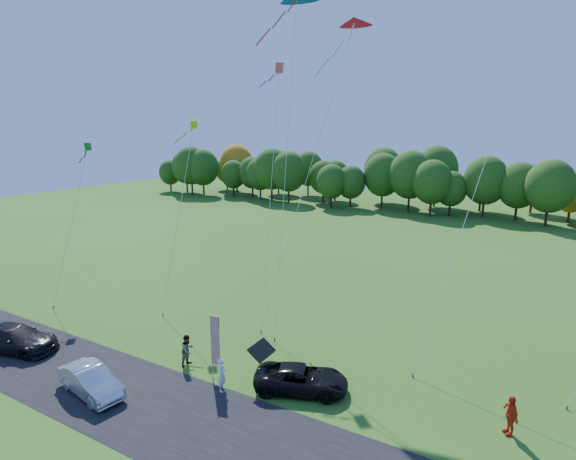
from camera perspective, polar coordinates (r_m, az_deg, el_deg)
The scene contains 16 objects.
ground at distance 25.64m, azimuth -7.00°, elevation -18.10°, with size 160.00×160.00×0.00m, color #2B5B18.
asphalt_strip at distance 23.09m, azimuth -13.39°, elevation -22.18°, with size 90.00×6.00×0.01m, color black.
tree_line at distance 74.91m, azimuth 18.91°, elevation 1.86°, with size 116.00×12.00×10.00m, color #1E4711, non-canonical shape.
black_suv at distance 24.09m, azimuth 1.69°, elevation -18.36°, with size 2.20×4.76×1.32m, color black.
silver_sedan at distance 25.82m, azimuth -23.75°, elevation -17.13°, with size 1.48×4.25×1.40m, color silver.
dark_truck_a at distance 32.38m, azimuth -31.38°, elevation -11.65°, with size 2.15×5.29×1.53m, color black.
person_tailgate_a at distance 24.20m, azimuth -8.37°, elevation -17.72°, with size 0.65×0.42×1.77m, color white.
person_tailgate_b at distance 26.84m, azimuth -12.61°, elevation -14.66°, with size 0.87×0.68×1.79m, color gray.
person_east at distance 23.25m, azimuth 26.39°, elevation -20.29°, with size 1.08×0.45×1.84m, color red.
feather_flag at distance 24.69m, azimuth -9.32°, elevation -13.61°, with size 0.47×0.20×3.64m.
kite_delta_blue at distance 31.82m, azimuth -0.15°, elevation 10.54°, with size 5.76×11.54×24.82m.
kite_parafoil_orange at distance 28.44m, azimuth 24.86°, elevation 11.28°, with size 6.58×12.49×26.31m.
kite_delta_red at distance 27.99m, azimuth 2.52°, elevation 6.97°, with size 3.59×9.25×21.02m.
kite_diamond_yellow at distance 34.44m, azimuth -13.67°, elevation 1.98°, with size 1.83×6.23×14.13m.
kite_diamond_green at distance 39.02m, azimuth -25.79°, elevation 0.90°, with size 2.40×6.18×12.38m.
kite_diamond_pink at distance 31.49m, azimuth -2.20°, elevation 4.98°, with size 3.44×7.82×18.29m.
Camera 1 is at (13.42, -17.53, 13.04)m, focal length 28.00 mm.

